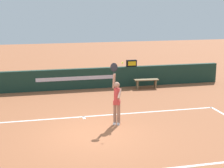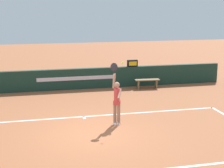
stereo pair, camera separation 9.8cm
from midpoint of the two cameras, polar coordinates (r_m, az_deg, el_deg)
ground_plane at (r=12.89m, az=-3.47°, el=-8.05°), size 60.00×60.00×0.00m
court_lines at (r=12.38m, az=-3.02°, el=-8.94°), size 11.84×5.35×0.00m
back_wall at (r=19.38m, az=-7.02°, el=0.77°), size 17.45×0.28×1.13m
speed_display at (r=19.91m, az=3.02°, el=3.37°), size 0.58×0.20×0.37m
tennis_player at (r=13.57m, az=0.55°, el=-2.48°), size 0.46×0.49×2.42m
tennis_ball at (r=13.15m, az=1.48°, el=3.45°), size 0.07×0.07×0.07m
courtside_bench_near at (r=19.58m, az=5.41°, el=0.39°), size 1.37×0.45×0.51m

